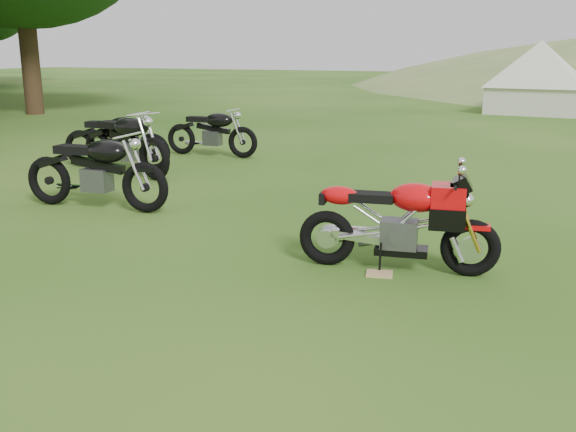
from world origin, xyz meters
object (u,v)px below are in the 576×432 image
at_px(sport_motorcycle, 398,215).
at_px(vintage_moto_a, 95,169).
at_px(vintage_moto_c, 124,141).
at_px(vintage_moto_d, 211,131).
at_px(tent_left, 539,75).
at_px(vintage_moto_b, 116,139).
at_px(plywood_board, 379,274).

height_order(sport_motorcycle, vintage_moto_a, vintage_moto_a).
bearing_deg(vintage_moto_c, vintage_moto_d, 98.03).
relative_size(sport_motorcycle, vintage_moto_c, 0.83).
relative_size(vintage_moto_c, tent_left, 0.74).
height_order(vintage_moto_c, tent_left, tent_left).
bearing_deg(vintage_moto_b, vintage_moto_d, 61.43).
xyz_separation_m(vintage_moto_b, vintage_moto_d, (0.77, 1.84, -0.03)).
distance_m(plywood_board, vintage_moto_d, 7.11).
height_order(sport_motorcycle, plywood_board, sport_motorcycle).
bearing_deg(vintage_moto_a, vintage_moto_d, 95.11).
relative_size(sport_motorcycle, plywood_board, 7.35).
distance_m(sport_motorcycle, vintage_moto_c, 5.93).
distance_m(plywood_board, vintage_moto_c, 5.96).
distance_m(sport_motorcycle, plywood_board, 0.55).
bearing_deg(tent_left, vintage_moto_d, -107.43).
distance_m(sport_motorcycle, vintage_moto_d, 7.02).
relative_size(plywood_board, vintage_moto_c, 0.11).
bearing_deg(tent_left, vintage_moto_b, -107.43).
distance_m(vintage_moto_a, vintage_moto_b, 2.90).
height_order(vintage_moto_a, vintage_moto_d, vintage_moto_a).
height_order(vintage_moto_b, vintage_moto_d, vintage_moto_b).
height_order(vintage_moto_c, vintage_moto_d, vintage_moto_c).
distance_m(plywood_board, tent_left, 17.28).
height_order(plywood_board, vintage_moto_b, vintage_moto_b).
bearing_deg(vintage_moto_d, sport_motorcycle, -48.23).
distance_m(vintage_moto_c, vintage_moto_d, 2.23).
xyz_separation_m(plywood_board, vintage_moto_d, (-4.84, 5.19, 0.47)).
relative_size(vintage_moto_d, tent_left, 0.66).
bearing_deg(vintage_moto_a, plywood_board, -19.46).
relative_size(vintage_moto_a, vintage_moto_c, 0.95).
relative_size(sport_motorcycle, vintage_moto_d, 0.94).
bearing_deg(plywood_board, vintage_moto_a, 166.74).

